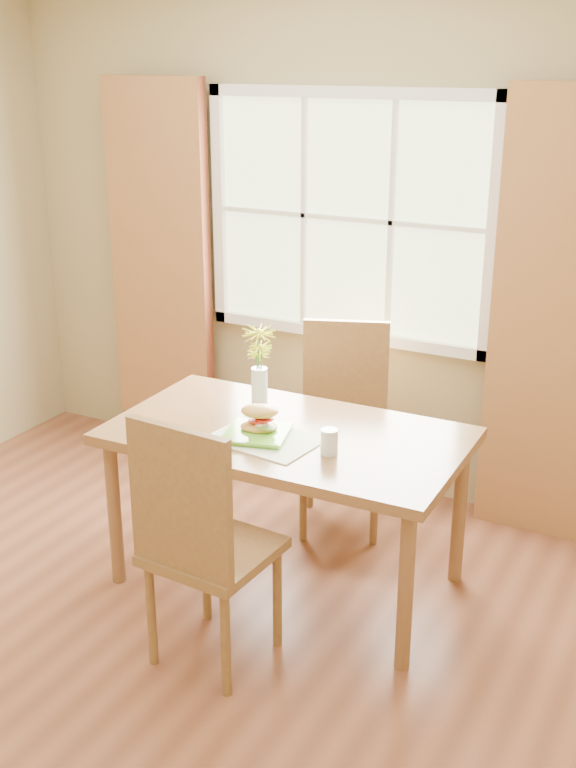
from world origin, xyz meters
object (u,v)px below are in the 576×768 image
(chair_near, at_px, (198,537))
(chair_far, at_px, (344,416))
(dining_table, at_px, (287,447))
(water_glass, at_px, (329,442))
(croissant_sandwich, at_px, (259,419))
(flower_vase, at_px, (259,359))

(chair_near, bearing_deg, chair_far, 95.13)
(dining_table, relative_size, chair_far, 1.49)
(chair_near, relative_size, water_glass, 9.86)
(dining_table, distance_m, croissant_sandwich, 0.20)
(chair_far, height_order, croissant_sandwich, chair_far)
(chair_far, bearing_deg, flower_vase, -135.21)
(chair_near, relative_size, chair_far, 1.02)
(dining_table, distance_m, chair_near, 0.72)
(dining_table, bearing_deg, flower_vase, 140.50)
(chair_near, distance_m, water_glass, 0.68)
(water_glass, relative_size, flower_vase, 0.28)
(chair_far, distance_m, flower_vase, 0.67)
(dining_table, relative_size, water_glass, 14.35)
(chair_far, bearing_deg, water_glass, -90.60)
(croissant_sandwich, distance_m, flower_vase, 0.38)
(croissant_sandwich, bearing_deg, dining_table, 30.07)
(chair_near, xyz_separation_m, croissant_sandwich, (-0.08, 0.61, 0.25))
(chair_near, relative_size, croissant_sandwich, 5.50)
(croissant_sandwich, relative_size, water_glass, 1.79)
(dining_table, xyz_separation_m, flower_vase, (-0.25, 0.20, 0.31))
(flower_vase, bearing_deg, chair_far, 65.56)
(dining_table, xyz_separation_m, water_glass, (0.27, -0.13, 0.13))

